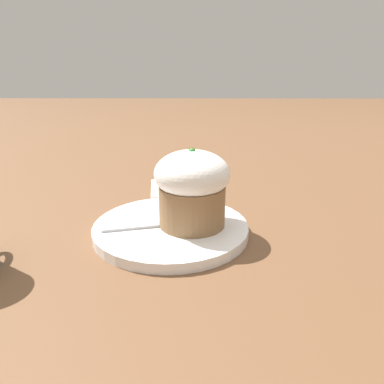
# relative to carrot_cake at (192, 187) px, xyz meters

# --- Properties ---
(ground_plane) EXTENTS (4.00, 4.00, 0.00)m
(ground_plane) POSITION_rel_carrot_cake_xyz_m (0.00, 0.03, -0.07)
(ground_plane) COLOR brown
(dessert_plate) EXTENTS (0.23, 0.23, 0.02)m
(dessert_plate) POSITION_rel_carrot_cake_xyz_m (0.00, 0.03, -0.07)
(dessert_plate) COLOR white
(dessert_plate) RESTS_ON ground_plane
(carrot_cake) EXTENTS (0.11, 0.11, 0.12)m
(carrot_cake) POSITION_rel_carrot_cake_xyz_m (0.00, 0.00, 0.00)
(carrot_cake) COLOR olive
(carrot_cake) RESTS_ON dessert_plate
(spoon) EXTENTS (0.06, 0.14, 0.01)m
(spoon) POSITION_rel_carrot_cake_xyz_m (-0.00, 0.03, -0.06)
(spoon) COLOR #B7B7BC
(spoon) RESTS_ON dessert_plate
(paper_napkin) EXTENTS (0.12, 0.10, 0.00)m
(paper_napkin) POSITION_rel_carrot_cake_xyz_m (0.21, 0.04, -0.07)
(paper_napkin) COLOR white
(paper_napkin) RESTS_ON ground_plane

